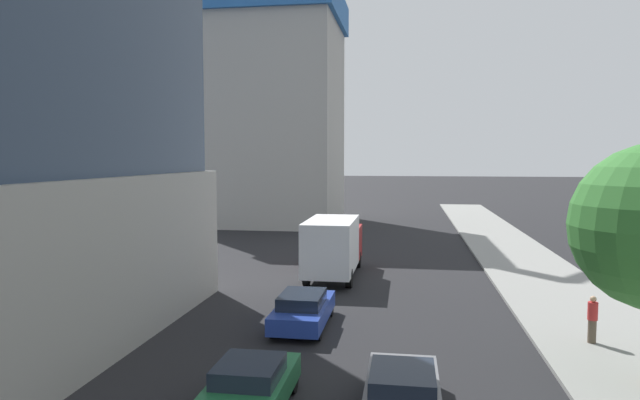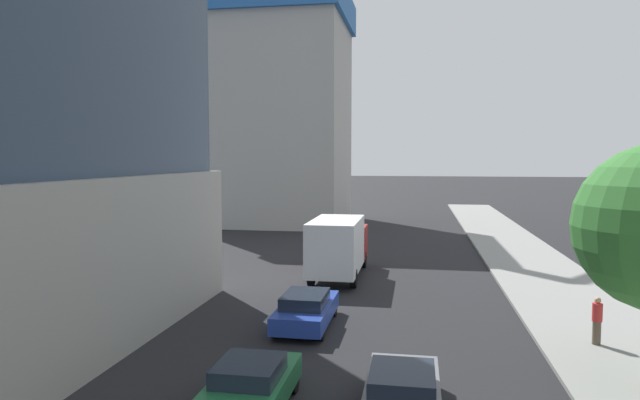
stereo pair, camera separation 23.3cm
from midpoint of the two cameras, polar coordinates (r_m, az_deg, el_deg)
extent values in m
cube|color=#B2AFA8|center=(57.08, -4.54, 9.16)|extent=(14.04, 13.16, 22.76)
cube|color=#2D6BB7|center=(58.73, -4.60, 18.81)|extent=(14.88, 13.95, 3.00)
cube|color=red|center=(52.92, -1.10, 14.49)|extent=(0.90, 0.90, 31.81)
cube|color=slate|center=(15.34, 8.88, -18.93)|extent=(1.88, 4.03, 0.62)
cube|color=#19212D|center=(14.54, 8.86, -17.79)|extent=(1.58, 1.94, 0.54)
cylinder|color=black|center=(16.73, 5.97, -17.82)|extent=(0.22, 0.62, 0.62)
cylinder|color=black|center=(16.71, 11.94, -17.92)|extent=(0.22, 0.62, 0.62)
cube|color=#233D9E|center=(22.31, -1.08, -11.31)|extent=(1.91, 4.63, 0.65)
cube|color=#19212D|center=(21.90, -1.22, -10.08)|extent=(1.61, 2.27, 0.48)
cylinder|color=black|center=(24.03, -2.36, -10.84)|extent=(0.22, 0.64, 0.64)
cylinder|color=black|center=(23.74, 1.69, -11.02)|extent=(0.22, 0.64, 0.64)
cylinder|color=black|center=(21.09, -4.22, -13.03)|extent=(0.22, 0.64, 0.64)
cylinder|color=black|center=(20.76, 0.42, -13.31)|extent=(0.22, 0.64, 0.64)
cube|color=#1E6638|center=(15.38, -6.71, -18.70)|extent=(1.90, 4.14, 0.64)
cube|color=#19212D|center=(15.12, -6.80, -16.87)|extent=(1.60, 1.86, 0.46)
cylinder|color=black|center=(16.96, -8.13, -17.45)|extent=(0.22, 0.66, 0.66)
cylinder|color=black|center=(16.55, -2.32, -17.97)|extent=(0.22, 0.66, 0.66)
cube|color=#B21E1E|center=(33.76, 2.81, -4.26)|extent=(2.49, 2.16, 1.94)
cube|color=white|center=(29.85, 1.88, -4.62)|extent=(2.49, 5.40, 2.74)
cylinder|color=black|center=(34.08, 0.96, -6.00)|extent=(0.30, 0.97, 0.97)
cylinder|color=black|center=(33.82, 4.66, -6.09)|extent=(0.30, 0.97, 0.97)
cylinder|color=black|center=(28.98, -0.67, -7.85)|extent=(0.30, 0.97, 0.97)
cylinder|color=black|center=(28.67, 3.69, -7.99)|extent=(0.30, 0.97, 0.97)
cylinder|color=brown|center=(22.13, 26.67, -12.01)|extent=(0.28, 0.28, 0.81)
cylinder|color=red|center=(21.94, 26.73, -10.20)|extent=(0.34, 0.34, 0.63)
sphere|color=tan|center=(21.84, 26.77, -9.12)|extent=(0.22, 0.22, 0.22)
camera|label=1|loc=(0.12, -89.53, 0.04)|focal=31.36mm
camera|label=2|loc=(0.12, 90.47, -0.04)|focal=31.36mm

